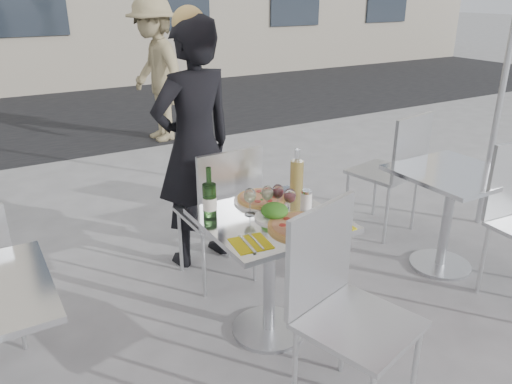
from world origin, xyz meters
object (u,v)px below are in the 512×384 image
side_chair_rfar (396,164)px  napkin_left (251,243)px  salad_plate (275,212)px  pizza_far (262,199)px  carafe (297,177)px  wineglass_red_b (278,192)px  wineglass_red_a (290,197)px  main_table (269,252)px  sugar_shaker (306,199)px  chair_far (222,206)px  wineglass_white_b (267,194)px  side_table_right (450,199)px  pedestrian_b (156,71)px  chair_near (340,297)px  woman_diner (195,147)px  wineglass_white_a (250,196)px  wine_bottle (210,199)px  napkin_right (333,225)px  pizza_near (300,226)px

side_chair_rfar → napkin_left: bearing=13.4°
salad_plate → pizza_far: bearing=76.4°
carafe → wineglass_red_b: (-0.22, -0.13, -0.01)m
napkin_left → carafe: bearing=43.2°
salad_plate → wineglass_red_a: bearing=-4.1°
main_table → sugar_shaker: 0.36m
chair_far → napkin_left: bearing=72.0°
napkin_left → wineglass_white_b: bearing=53.4°
carafe → side_table_right: bearing=-9.3°
pedestrian_b → wineglass_white_b: 4.32m
chair_near → wineglass_white_b: chair_near is taller
pizza_far → carafe: (0.23, -0.02, 0.10)m
woman_diner → pizza_far: (0.06, -0.81, -0.12)m
wineglass_white_a → wine_bottle: bearing=163.1°
chair_far → napkin_right: (0.22, -0.87, 0.17)m
chair_near → wineglass_white_b: size_ratio=6.53×
wineglass_red_a → chair_near: bearing=-101.6°
pizza_far → sugar_shaker: bearing=-49.3°
main_table → wineglass_red_b: (0.09, 0.06, 0.32)m
side_table_right → wineglass_white_b: wineglass_white_b is taller
wineglass_red_b → napkin_left: bearing=-140.7°
wineglass_red_b → sugar_shaker: bearing=-18.1°
wine_bottle → napkin_right: 0.67m
wine_bottle → napkin_right: wine_bottle is taller
main_table → woman_diner: woman_diner is taller
carafe → wineglass_red_b: bearing=-149.0°
wineglass_white_a → salad_plate: bearing=-49.5°
salad_plate → wineglass_red_b: (0.07, 0.08, 0.07)m
main_table → carafe: bearing=32.2°
woman_diner → wine_bottle: size_ratio=6.00×
pizza_near → napkin_right: size_ratio=1.71×
pedestrian_b → salad_plate: (-0.90, -4.32, -0.14)m
sugar_shaker → wineglass_white_a: wineglass_white_a is taller
pizza_far → side_table_right: bearing=-8.6°
pedestrian_b → wineglass_red_a: bearing=-13.6°
pizza_far → salad_plate: bearing=-103.6°
wine_bottle → wineglass_red_a: 0.44m
wine_bottle → wineglass_white_b: bearing=-14.8°
pedestrian_b → napkin_right: 4.61m
napkin_right → wineglass_white_a: bearing=135.1°
carafe → salad_plate: bearing=-143.9°
side_chair_rfar → napkin_right: bearing=22.0°
pizza_near → wineglass_white_a: wineglass_white_a is taller
carafe → napkin_right: (-0.08, -0.45, -0.11)m
napkin_right → napkin_left: bearing=177.9°
woman_diner → sugar_shaker: (0.24, -1.01, -0.08)m
wineglass_red_b → wine_bottle: bearing=166.1°
pedestrian_b → salad_plate: pedestrian_b is taller
main_table → chair_far: (0.02, 0.62, 0.05)m
main_table → side_table_right: same height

